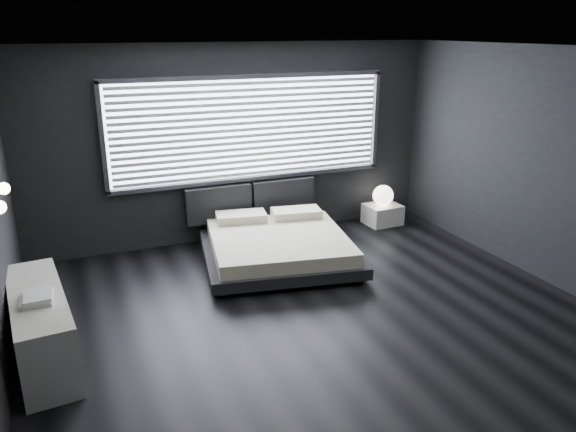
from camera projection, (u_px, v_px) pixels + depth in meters
name	position (u px, v px, depth m)	size (l,w,h in m)	color
room	(320.00, 194.00, 5.63)	(6.04, 6.00, 2.80)	black
window	(251.00, 129.00, 7.99)	(4.14, 0.09, 1.52)	white
headboard	(251.00, 200.00, 8.26)	(1.96, 0.16, 0.52)	black
sconce_far	(3.00, 189.00, 5.08)	(0.18, 0.11, 0.11)	silver
bed	(278.00, 245.00, 7.45)	(2.25, 2.18, 0.51)	black
nightstand	(382.00, 214.00, 8.93)	(0.54, 0.45, 0.31)	silver
orb_lamp	(383.00, 195.00, 8.82)	(0.32, 0.32, 0.32)	white
dresser	(41.00, 326.00, 5.25)	(0.63, 1.71, 0.67)	silver
book_stack	(37.00, 297.00, 5.00)	(0.29, 0.37, 0.07)	silver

